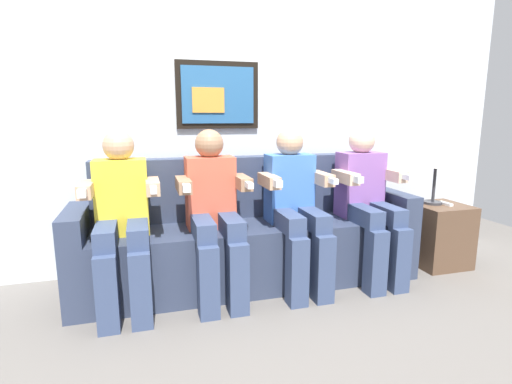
# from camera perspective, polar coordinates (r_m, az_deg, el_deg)

# --- Properties ---
(ground_plane) EXTENTS (6.26, 6.26, 0.00)m
(ground_plane) POSITION_cam_1_polar(r_m,az_deg,el_deg) (2.71, 0.92, -15.29)
(ground_plane) COLOR #66605B
(back_wall_assembly) EXTENTS (4.82, 0.10, 2.60)m
(back_wall_assembly) POSITION_cam_1_polar(r_m,az_deg,el_deg) (3.17, -3.24, 12.80)
(back_wall_assembly) COLOR silver
(back_wall_assembly) RESTS_ON ground_plane
(couch) EXTENTS (2.42, 0.58, 0.90)m
(couch) POSITION_cam_1_polar(r_m,az_deg,el_deg) (2.88, -0.99, -6.94)
(couch) COLOR #333D56
(couch) RESTS_ON ground_plane
(person_leftmost) EXTENTS (0.46, 0.56, 1.11)m
(person_leftmost) POSITION_cam_1_polar(r_m,az_deg,el_deg) (2.55, -18.77, -3.05)
(person_leftmost) COLOR yellow
(person_leftmost) RESTS_ON ground_plane
(person_left_center) EXTENTS (0.46, 0.56, 1.11)m
(person_left_center) POSITION_cam_1_polar(r_m,az_deg,el_deg) (2.59, -6.11, -2.35)
(person_left_center) COLOR #D8593F
(person_left_center) RESTS_ON ground_plane
(person_right_center) EXTENTS (0.46, 0.56, 1.11)m
(person_right_center) POSITION_cam_1_polar(r_m,az_deg,el_deg) (2.74, 5.66, -1.58)
(person_right_center) COLOR #3F72CC
(person_right_center) RESTS_ON ground_plane
(person_rightmost) EXTENTS (0.46, 0.56, 1.11)m
(person_rightmost) POSITION_cam_1_polar(r_m,az_deg,el_deg) (2.99, 15.80, -0.87)
(person_rightmost) COLOR #8C59A5
(person_rightmost) RESTS_ON ground_plane
(side_table_right) EXTENTS (0.40, 0.40, 0.50)m
(side_table_right) POSITION_cam_1_polar(r_m,az_deg,el_deg) (3.54, 24.78, -5.62)
(side_table_right) COLOR brown
(side_table_right) RESTS_ON ground_plane
(table_lamp) EXTENTS (0.22, 0.22, 0.46)m
(table_lamp) POSITION_cam_1_polar(r_m,az_deg,el_deg) (3.43, 24.53, 4.28)
(table_lamp) COLOR #333338
(table_lamp) RESTS_ON side_table_right
(spare_remote_on_table) EXTENTS (0.04, 0.13, 0.02)m
(spare_remote_on_table) POSITION_cam_1_polar(r_m,az_deg,el_deg) (3.49, 25.63, -1.51)
(spare_remote_on_table) COLOR white
(spare_remote_on_table) RESTS_ON side_table_right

